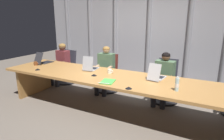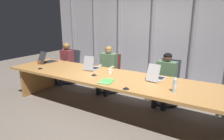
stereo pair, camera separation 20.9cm
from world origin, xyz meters
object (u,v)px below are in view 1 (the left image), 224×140
office_chair_left_end (67,71)px  person_left_end (61,61)px  office_chair_left_mid (108,77)px  conference_mic_middle (94,75)px  spiral_notepad (108,82)px  laptop_left_end (44,61)px  laptop_left_mid (91,67)px  person_left_mid (105,67)px  conference_mic_right_side (129,88)px  conference_mic_left_side (37,69)px  office_chair_center (165,86)px  coffee_mug_far (36,63)px  person_center (164,75)px  coffee_mug_near (110,71)px  laptop_center (157,76)px  water_bottle_primary (177,84)px

office_chair_left_end → person_left_end: person_left_end is taller
office_chair_left_mid → conference_mic_middle: 1.27m
conference_mic_middle → spiral_notepad: 0.48m
laptop_left_end → office_chair_left_mid: (1.39, 0.82, -0.45)m
office_chair_left_end → office_chair_left_mid: size_ratio=1.00×
laptop_left_mid → person_left_end: size_ratio=0.36×
person_left_mid → conference_mic_right_side: 1.83m
conference_mic_left_side → office_chair_left_mid: bearing=53.7°
office_chair_center → coffee_mug_far: office_chair_center is taller
person_center → coffee_mug_far: size_ratio=8.79×
person_left_end → laptop_left_mid: bearing=70.0°
person_left_end → conference_mic_middle: 2.03m
person_left_end → person_center: person_left_end is taller
person_left_end → coffee_mug_near: 2.08m
person_center → conference_mic_middle: bearing=-46.2°
conference_mic_left_side → coffee_mug_near: bearing=18.6°
person_left_mid → person_left_end: bearing=-95.6°
office_chair_left_end → conference_mic_left_side: bearing=23.1°
conference_mic_left_side → spiral_notepad: bearing=-0.3°
laptop_left_end → conference_mic_left_side: (0.38, -0.55, -0.04)m
office_chair_left_mid → conference_mic_right_side: 1.99m
laptop_left_end → coffee_mug_near: 1.91m
office_chair_left_mid → person_left_end: (-1.43, -0.16, 0.31)m
laptop_left_end → person_left_end: size_ratio=0.40×
laptop_center → person_left_mid: person_left_mid is taller
laptop_center → office_chair_center: size_ratio=0.48×
laptop_center → coffee_mug_near: laptop_center is taller
laptop_left_end → laptop_center: size_ratio=1.01×
water_bottle_primary → conference_mic_left_side: bearing=-177.8°
office_chair_left_mid → person_left_mid: person_left_mid is taller
laptop_center → laptop_left_mid: bearing=97.1°
person_left_mid → water_bottle_primary: person_left_mid is taller
water_bottle_primary → conference_mic_middle: water_bottle_primary is taller
laptop_left_mid → conference_mic_right_side: size_ratio=3.77×
conference_mic_right_side → spiral_notepad: conference_mic_right_side is taller
office_chair_left_end → office_chair_center: (2.87, 0.00, 0.00)m
coffee_mug_near → conference_mic_left_side: (-1.53, -0.51, -0.03)m
coffee_mug_near → coffee_mug_far: coffee_mug_far is taller
laptop_center → office_chair_left_mid: 1.75m
office_chair_left_mid → laptop_center: bearing=51.9°
laptop_left_mid → office_chair_left_end: size_ratio=0.44×
laptop_center → person_center: bearing=8.0°
conference_mic_left_side → water_bottle_primary: bearing=2.2°
laptop_left_end → office_chair_left_end: size_ratio=0.49×
person_left_mid → laptop_left_mid: bearing=-4.6°
laptop_left_mid → conference_mic_middle: bearing=-145.5°
person_center → conference_mic_left_side: 2.76m
office_chair_left_mid → conference_mic_right_side: office_chair_left_mid is taller
conference_mic_middle → conference_mic_right_side: bearing=-21.8°
person_left_end → conference_mic_right_side: 2.99m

